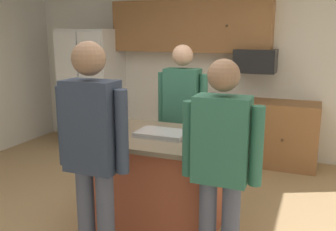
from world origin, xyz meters
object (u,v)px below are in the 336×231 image
mug_blue_stoneware (114,134)px  refrigerator (92,88)px  glass_dark_ale (119,122)px  kitchen_island (156,182)px  person_guest_right (93,147)px  mug_ceramic_white (208,131)px  serving_tray (162,134)px  glass_pilsner (120,125)px  person_host_foreground (221,161)px  person_guest_left (182,111)px  microwave_over_range (256,61)px

mug_blue_stoneware → refrigerator: bearing=126.7°
glass_dark_ale → refrigerator: bearing=128.2°
kitchen_island → person_guest_right: 1.00m
refrigerator → mug_ceramic_white: refrigerator is taller
serving_tray → mug_ceramic_white: bearing=18.6°
mug_ceramic_white → glass_dark_ale: size_ratio=0.77×
person_guest_right → glass_pilsner: person_guest_right is taller
glass_dark_ale → person_host_foreground: bearing=-25.7°
kitchen_island → person_host_foreground: person_host_foreground is taller
glass_pilsner → serving_tray: glass_pilsner is taller
person_host_foreground → mug_blue_stoneware: size_ratio=12.92×
kitchen_island → serving_tray: serving_tray is taller
person_guest_left → glass_pilsner: (-0.26, -0.92, 0.03)m
kitchen_island → mug_blue_stoneware: (-0.25, -0.29, 0.51)m
person_host_foreground → glass_pilsner: size_ratio=10.10×
glass_dark_ale → person_guest_right: bearing=-73.2°
kitchen_island → person_guest_left: bearing=92.8°
person_host_foreground → serving_tray: person_host_foreground is taller
person_guest_right → serving_tray: (0.20, 0.80, -0.08)m
glass_dark_ale → mug_ceramic_white: bearing=8.1°
person_host_foreground → refrigerator: bearing=-7.6°
refrigerator → person_guest_left: (2.06, -1.37, 0.05)m
refrigerator → mug_blue_stoneware: size_ratio=14.61×
microwave_over_range → glass_pilsner: (-0.80, -2.40, -0.43)m
glass_pilsner → person_guest_left: bearing=74.0°
microwave_over_range → serving_tray: (-0.43, -2.32, -0.49)m
refrigerator → serving_tray: 3.10m
kitchen_island → mug_ceramic_white: (0.46, 0.11, 0.51)m
mug_ceramic_white → glass_pilsner: size_ratio=0.77×
mug_blue_stoneware → glass_dark_ale: (-0.12, 0.29, 0.03)m
microwave_over_range → mug_blue_stoneware: size_ratio=4.33×
refrigerator → microwave_over_range: refrigerator is taller
person_guest_left → person_guest_right: person_guest_right is taller
microwave_over_range → glass_dark_ale: 2.51m
mug_blue_stoneware → person_guest_right: bearing=-76.6°
person_guest_right → glass_dark_ale: 0.84m
kitchen_island → mug_blue_stoneware: 0.64m
person_guest_right → mug_ceramic_white: bearing=-23.3°
person_guest_left → mug_ceramic_white: 0.87m
glass_pilsner → refrigerator: bearing=128.2°
person_guest_left → glass_pilsner: person_guest_left is taller
person_host_foreground → microwave_over_range: bearing=-48.9°
serving_tray → microwave_over_range: bearing=79.6°
refrigerator → person_host_foreground: (2.84, -2.73, 0.02)m
person_guest_right → mug_blue_stoneware: person_guest_right is taller
person_guest_left → glass_dark_ale: (-0.33, -0.83, 0.03)m
kitchen_island → mug_blue_stoneware: bearing=-131.0°
microwave_over_range → mug_ceramic_white: 2.24m
microwave_over_range → glass_pilsner: microwave_over_range is taller
person_guest_right → person_host_foreground: bearing=-63.5°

